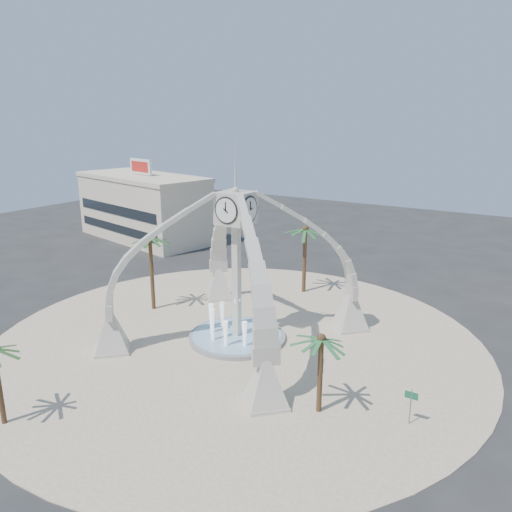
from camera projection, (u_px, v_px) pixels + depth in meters
The scene contains 9 objects.
ground at pixel (237, 339), 41.40m from camera, with size 140.00×140.00×0.00m, color #282828.
plaza at pixel (237, 339), 41.40m from camera, with size 40.00×40.00×0.06m, color beige.
clock_tower at pixel (236, 265), 39.65m from camera, with size 17.94×17.94×16.30m.
fountain at pixel (237, 336), 41.33m from camera, with size 8.00×8.00×3.62m.
building_nw at pixel (143, 207), 74.47m from camera, with size 23.75×13.73×11.90m.
palm_east at pixel (321, 339), 29.94m from camera, with size 3.75×3.75×5.68m.
palm_west at pixel (150, 238), 46.06m from camera, with size 5.02×5.02×7.93m.
palm_north at pixel (305, 230), 50.81m from camera, with size 4.73×4.73×7.64m.
street_sign at pixel (411, 400), 29.52m from camera, with size 0.86×0.08×2.35m.
Camera 1 is at (21.63, -31.29, 17.84)m, focal length 35.00 mm.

